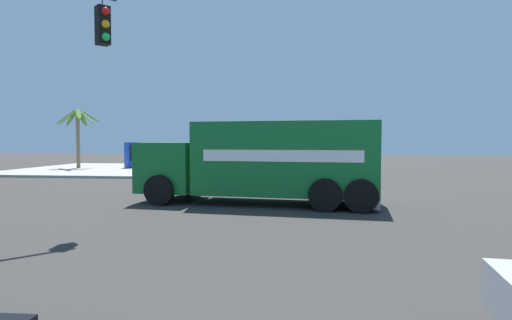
# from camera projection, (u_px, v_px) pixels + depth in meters

# --- Properties ---
(ground_plane) EXTENTS (100.00, 100.00, 0.00)m
(ground_plane) POSITION_uv_depth(u_px,v_px,m) (300.00, 200.00, 15.19)
(ground_plane) COLOR #33302D
(sidewalk_corner_far) EXTENTS (12.50, 12.50, 0.14)m
(sidewalk_corner_far) POSITION_uv_depth(u_px,v_px,m) (113.00, 169.00, 30.13)
(sidewalk_corner_far) COLOR #9E998E
(sidewalk_corner_far) RESTS_ON ground
(delivery_truck) EXTENTS (3.57, 8.19, 2.73)m
(delivery_truck) POSITION_uv_depth(u_px,v_px,m) (265.00, 161.00, 14.24)
(delivery_truck) COLOR #146B2D
(delivery_truck) RESTS_ON ground
(vending_machine_red) EXTENTS (1.17, 1.17, 1.85)m
(vending_machine_red) POSITION_uv_depth(u_px,v_px,m) (132.00, 155.00, 30.78)
(vending_machine_red) COLOR #0F38B2
(vending_machine_red) RESTS_ON sidewalk_corner_far
(palm_tree_far) EXTENTS (3.04, 3.08, 4.30)m
(palm_tree_far) POSITION_uv_depth(u_px,v_px,m) (78.00, 126.00, 30.42)
(palm_tree_far) COLOR #7A6647
(palm_tree_far) RESTS_ON sidewalk_corner_far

